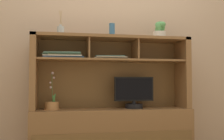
{
  "coord_description": "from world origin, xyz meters",
  "views": [
    {
      "loc": [
        -0.54,
        -2.81,
        0.73
      ],
      "look_at": [
        0.0,
        0.0,
        0.86
      ],
      "focal_mm": 43.47,
      "sensor_mm": 36.0,
      "label": 1
    }
  ],
  "objects": [
    {
      "name": "tv_monitor",
      "position": [
        0.23,
        -0.02,
        0.6
      ],
      "size": [
        0.42,
        0.19,
        0.33
      ],
      "color": "black",
      "rests_on": "media_console"
    },
    {
      "name": "media_console",
      "position": [
        0.0,
        0.01,
        0.37
      ],
      "size": [
        1.65,
        0.44,
        1.21
      ],
      "color": "brown",
      "rests_on": "ground"
    },
    {
      "name": "potted_orchid",
      "position": [
        -0.62,
        -0.0,
        0.5
      ],
      "size": [
        0.16,
        0.16,
        0.38
      ],
      "color": "#B37B46",
      "rests_on": "media_console"
    },
    {
      "name": "ceramic_vase",
      "position": [
        0.0,
        0.0,
        1.29
      ],
      "size": [
        0.06,
        0.06,
        0.14
      ],
      "color": "#366790",
      "rests_on": "media_console"
    },
    {
      "name": "back_wall",
      "position": [
        0.0,
        0.23,
        1.4
      ],
      "size": [
        6.0,
        0.02,
        2.8
      ],
      "primitive_type": "cube",
      "color": "tan",
      "rests_on": "ground"
    },
    {
      "name": "diffuser_bottle",
      "position": [
        -0.54,
        -0.02,
        1.26
      ],
      "size": [
        0.07,
        0.07,
        0.25
      ],
      "color": "#ACB6B6",
      "rests_on": "media_console"
    },
    {
      "name": "magazine_stack_left",
      "position": [
        -0.03,
        -0.04,
        0.99
      ],
      "size": [
        0.4,
        0.22,
        0.03
      ],
      "color": "gray",
      "rests_on": "media_console"
    },
    {
      "name": "potted_succulent",
      "position": [
        0.54,
        0.01,
        1.3
      ],
      "size": [
        0.16,
        0.16,
        0.2
      ],
      "color": "silver",
      "rests_on": "media_console"
    },
    {
      "name": "magazine_stack_centre",
      "position": [
        -0.51,
        -0.02,
        1.0
      ],
      "size": [
        0.42,
        0.26,
        0.06
      ],
      "color": "#375880",
      "rests_on": "media_console"
    }
  ]
}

